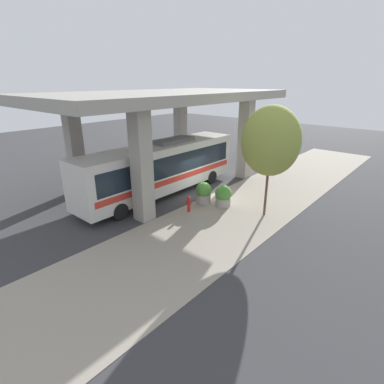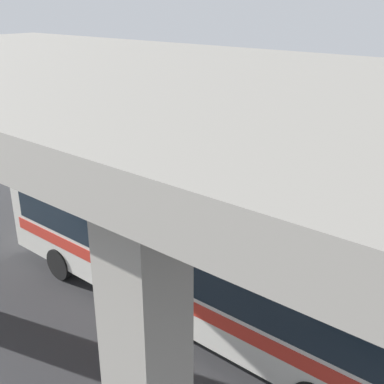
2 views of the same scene
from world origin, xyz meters
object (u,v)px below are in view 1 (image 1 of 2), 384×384
object	(u,v)px
fire_hydrant	(189,204)
planter_front	(223,196)
street_tree_near	(271,141)
bus	(161,166)
planter_middle	(204,193)

from	to	relation	value
fire_hydrant	planter_front	bearing A→B (deg)	-116.01
fire_hydrant	street_tree_near	xyz separation A→B (m)	(-3.69, -2.58, 3.88)
planter_front	street_tree_near	world-z (taller)	street_tree_near
fire_hydrant	street_tree_near	world-z (taller)	street_tree_near
bus	street_tree_near	distance (m)	7.64
fire_hydrant	planter_front	distance (m)	2.35
bus	street_tree_near	world-z (taller)	street_tree_near
bus	fire_hydrant	size ratio (longest dim) A/B	12.45
planter_front	planter_middle	size ratio (longest dim) A/B	0.97
fire_hydrant	street_tree_near	bearing A→B (deg)	-145.06
bus	planter_middle	size ratio (longest dim) A/B	8.99
fire_hydrant	planter_front	world-z (taller)	planter_front
bus	planter_front	world-z (taller)	bus
planter_front	planter_middle	xyz separation A→B (m)	(1.23, 0.44, 0.03)
fire_hydrant	planter_middle	xyz separation A→B (m)	(0.20, -1.67, 0.19)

